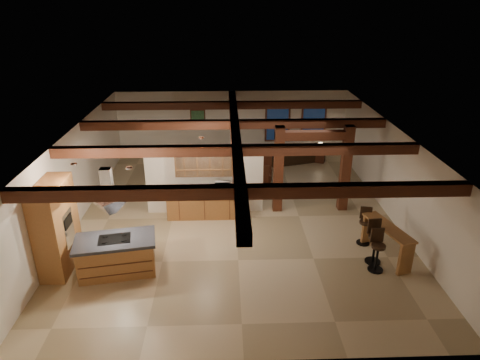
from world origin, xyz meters
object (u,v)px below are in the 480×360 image
Objects in this scene: dining_table at (247,180)px; bar_counter at (387,237)px; sofa at (291,156)px; kitchen_island at (117,255)px.

bar_counter is (3.56, -4.79, 0.35)m from dining_table.
sofa is (2.06, 2.63, -0.00)m from dining_table.
kitchen_island is 1.07× the size of sofa.
dining_table is 5.98m from bar_counter.
kitchen_island is 1.28× the size of dining_table.
sofa is at bearing 101.38° from bar_counter.
kitchen_island is 9.69m from sofa.
dining_table reaches higher than sofa.
bar_counter is at bearing 3.41° from kitchen_island.
bar_counter is at bearing 84.93° from sofa.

